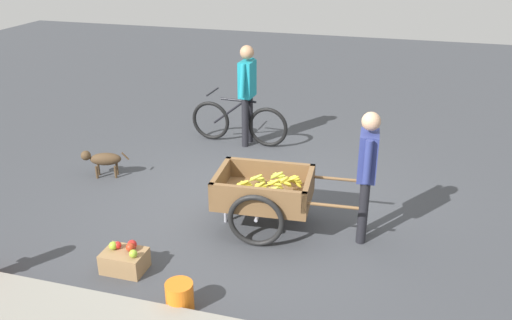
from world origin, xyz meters
TOP-DOWN VIEW (x-y plane):
  - ground_plane at (0.00, 0.00)m, footprint 24.00×24.00m
  - fruit_cart at (-0.27, 0.39)m, footprint 1.70×0.98m
  - vendor_person at (-1.41, 0.30)m, footprint 0.22×0.55m
  - bicycle at (0.84, -2.12)m, footprint 1.66×0.46m
  - cyclist_person at (0.69, -2.11)m, footprint 0.22×0.60m
  - dog at (2.30, -0.33)m, footprint 0.65×0.31m
  - plastic_bucket at (0.08, 2.06)m, footprint 0.26×0.26m
  - apple_crate at (0.88, 1.64)m, footprint 0.44×0.32m

SIDE VIEW (x-z plane):
  - ground_plane at x=0.00m, z-range 0.00..0.00m
  - apple_crate at x=0.88m, z-range -0.03..0.28m
  - plastic_bucket at x=0.08m, z-range 0.00..0.29m
  - dog at x=2.30m, z-range 0.07..0.47m
  - bicycle at x=0.84m, z-range -0.07..0.78m
  - fruit_cart at x=-0.27m, z-range 0.08..0.80m
  - vendor_person at x=-1.41m, z-range 0.14..1.66m
  - cyclist_person at x=0.69m, z-range 0.16..1.79m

